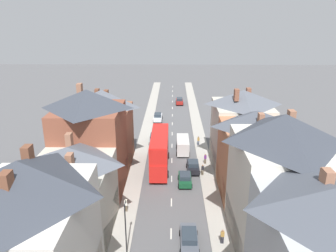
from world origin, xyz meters
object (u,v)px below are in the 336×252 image
at_px(car_parked_right_b, 185,179).
at_px(pedestrian_mid_left, 126,205).
at_px(car_mid_white, 193,166).
at_px(street_lamp, 126,225).
at_px(car_parked_right_a, 180,101).
at_px(delivery_van, 183,145).
at_px(car_parked_left_a, 189,239).
at_px(pedestrian_near_right, 222,236).
at_px(pedestrian_far_right, 198,140).
at_px(car_near_blue, 158,117).
at_px(pedestrian_mid_right, 203,169).
at_px(double_decker_bus_lead, 160,150).
at_px(pedestrian_far_left, 205,158).
at_px(car_parked_left_b, 155,138).

bearing_deg(car_parked_right_b, pedestrian_mid_left, -135.86).
bearing_deg(pedestrian_mid_left, car_parked_right_b, 44.14).
xyz_separation_m(car_mid_white, street_lamp, (-7.35, -17.32, 2.40)).
relative_size(car_parked_right_a, delivery_van, 0.79).
bearing_deg(car_parked_left_a, car_parked_right_b, 90.00).
distance_m(pedestrian_near_right, pedestrian_far_right, 25.70).
distance_m(pedestrian_near_right, street_lamp, 9.72).
bearing_deg(car_near_blue, pedestrian_mid_right, -73.38).
bearing_deg(pedestrian_near_right, pedestrian_mid_left, 152.57).
bearing_deg(double_decker_bus_lead, car_parked_right_a, 84.30).
height_order(car_near_blue, car_parked_right_b, car_near_blue).
distance_m(pedestrian_far_right, street_lamp, 28.55).
height_order(car_parked_right_b, pedestrian_far_left, pedestrian_far_left).
distance_m(car_parked_right_b, pedestrian_far_left, 6.88).
distance_m(car_parked_right_b, pedestrian_near_right, 12.70).
bearing_deg(pedestrian_mid_left, double_decker_bus_lead, 73.47).
bearing_deg(double_decker_bus_lead, pedestrian_far_right, 53.48).
relative_size(car_parked_left_b, car_mid_white, 1.14).
bearing_deg(street_lamp, car_parked_left_b, 87.68).
relative_size(pedestrian_mid_left, pedestrian_mid_right, 1.00).
distance_m(car_near_blue, car_parked_right_a, 14.44).
bearing_deg(car_parked_left_b, pedestrian_far_left, -46.70).
distance_m(car_parked_right_b, delivery_van, 10.64).
bearing_deg(pedestrian_far_left, car_mid_white, -130.51).
height_order(pedestrian_mid_left, pedestrian_far_left, same).
bearing_deg(car_near_blue, pedestrian_far_left, -68.97).
relative_size(car_parked_left_a, pedestrian_far_right, 2.85).
height_order(double_decker_bus_lead, pedestrian_near_right, double_decker_bus_lead).
bearing_deg(car_parked_right_b, pedestrian_far_right, 78.30).
xyz_separation_m(double_decker_bus_lead, street_lamp, (-2.44, -18.42, 0.43)).
relative_size(double_decker_bus_lead, car_parked_right_b, 2.83).
bearing_deg(car_parked_right_a, pedestrian_mid_right, -86.19).
height_order(car_near_blue, pedestrian_mid_left, pedestrian_mid_left).
xyz_separation_m(car_parked_right_a, street_lamp, (-6.05, -54.55, 2.42)).
bearing_deg(car_parked_left_b, car_parked_right_b, -71.60).
relative_size(car_mid_white, pedestrian_mid_left, 2.36).
xyz_separation_m(double_decker_bus_lead, car_parked_right_a, (3.61, 36.13, -1.99)).
distance_m(car_parked_right_b, pedestrian_mid_right, 3.47).
xyz_separation_m(car_parked_right_a, pedestrian_far_left, (3.30, -34.90, 0.21)).
bearing_deg(pedestrian_far_left, pedestrian_near_right, -89.92).
distance_m(pedestrian_mid_left, pedestrian_far_right, 22.57).
distance_m(car_near_blue, car_parked_left_a, 40.08).
relative_size(double_decker_bus_lead, delivery_van, 2.08).
xyz_separation_m(car_parked_left_a, pedestrian_far_right, (2.78, 25.87, 0.23)).
height_order(car_mid_white, pedestrian_mid_right, pedestrian_mid_right).
xyz_separation_m(car_near_blue, car_parked_right_b, (4.90, -27.35, -0.04)).
xyz_separation_m(car_parked_right_a, pedestrian_far_right, (2.78, -27.50, 0.21)).
height_order(car_parked_left_b, car_parked_right_b, car_parked_left_b).
bearing_deg(car_parked_left_a, delivery_van, 90.00).
bearing_deg(pedestrian_mid_left, delivery_van, 67.99).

